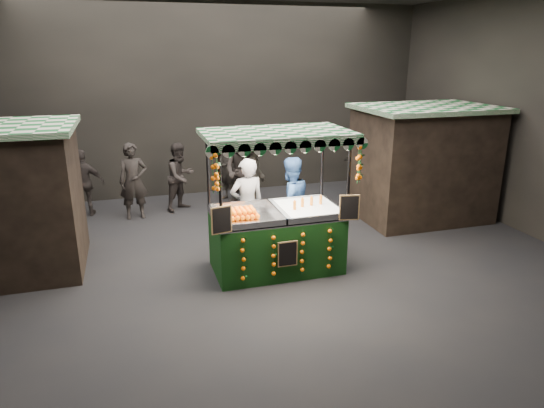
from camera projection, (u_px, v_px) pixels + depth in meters
name	position (u px, v px, depth m)	size (l,w,h in m)	color
ground	(255.00, 264.00, 8.92)	(12.00, 12.00, 0.00)	black
market_hall	(253.00, 75.00, 7.89)	(12.10, 10.10, 5.05)	black
neighbour_stall_right	(422.00, 163.00, 11.09)	(3.00, 2.20, 2.60)	black
juice_stall	(278.00, 229.00, 8.47)	(2.58, 1.52, 2.50)	black
vendor_grey	(247.00, 206.00, 9.24)	(0.72, 0.52, 1.86)	slate
vendor_blue	(290.00, 203.00, 9.48)	(1.04, 0.90, 1.82)	navy
shopper_0	(133.00, 181.00, 11.12)	(0.67, 0.46, 1.78)	black
shopper_1	(242.00, 171.00, 11.78)	(1.18, 1.15, 1.92)	#292321
shopper_2	(84.00, 183.00, 11.32)	(0.99, 0.57, 1.60)	#2E2725
shopper_3	(257.00, 174.00, 11.50)	(1.19, 1.42, 1.90)	#282521
shopper_4	(23.00, 184.00, 11.26)	(0.80, 0.53, 1.60)	#292622
shopper_5	(367.00, 167.00, 12.46)	(1.25, 1.69, 1.77)	black
shopper_6	(228.00, 168.00, 12.49)	(0.65, 0.75, 1.72)	black
shopper_7	(181.00, 177.00, 11.75)	(1.03, 0.99, 1.67)	#292321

